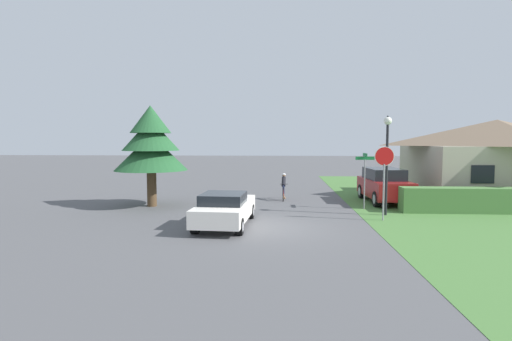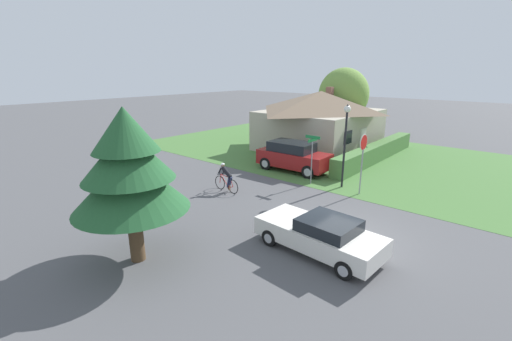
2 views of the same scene
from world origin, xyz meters
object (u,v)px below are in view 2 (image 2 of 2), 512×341
object	(u,v)px
cyclist	(226,178)
deciduous_tree_right	(343,95)
stop_sign	(363,152)
street_name_sign	(312,151)
conifer_tall_near	(129,167)
cottage_house	(320,119)
parked_suv_right	(293,156)
street_lamp	(346,130)
sedan_left_lane	(320,235)

from	to	relation	value
cyclist	deciduous_tree_right	world-z (taller)	deciduous_tree_right
stop_sign	street_name_sign	size ratio (longest dim) A/B	1.13
cyclist	conifer_tall_near	xyz separation A→B (m)	(-6.68, -2.53, 2.50)
cottage_house	cyclist	distance (m)	12.49
parked_suv_right	conifer_tall_near	size ratio (longest dim) A/B	0.90
conifer_tall_near	deciduous_tree_right	size ratio (longest dim) A/B	0.80
cyclist	street_lamp	world-z (taller)	street_lamp
stop_sign	conifer_tall_near	bearing A→B (deg)	-15.27
conifer_tall_near	deciduous_tree_right	xyz separation A→B (m)	(24.51, 5.11, 0.72)
stop_sign	conifer_tall_near	distance (m)	11.21
cottage_house	deciduous_tree_right	size ratio (longest dim) A/B	1.51
cottage_house	cyclist	world-z (taller)	cottage_house
stop_sign	street_lamp	bearing A→B (deg)	-109.09
street_name_sign	deciduous_tree_right	world-z (taller)	deciduous_tree_right
conifer_tall_near	street_name_sign	bearing A→B (deg)	-1.00
cottage_house	cyclist	xyz separation A→B (m)	(-12.26, -1.70, -1.63)
cyclist	deciduous_tree_right	xyz separation A→B (m)	(17.83, 2.57, 3.22)
street_name_sign	conifer_tall_near	bearing A→B (deg)	179.00
cottage_house	parked_suv_right	xyz separation A→B (m)	(-6.87, -2.17, -1.41)
parked_suv_right	street_name_sign	distance (m)	2.87
cyclist	parked_suv_right	xyz separation A→B (m)	(5.40, -0.48, 0.22)
cyclist	conifer_tall_near	bearing A→B (deg)	113.34
street_lamp	deciduous_tree_right	distance (m)	15.01
stop_sign	deciduous_tree_right	world-z (taller)	deciduous_tree_right
sedan_left_lane	street_name_sign	size ratio (longest dim) A/B	1.66
cyclist	sedan_left_lane	bearing A→B (deg)	163.84
sedan_left_lane	deciduous_tree_right	world-z (taller)	deciduous_tree_right
parked_suv_right	stop_sign	bearing A→B (deg)	162.85
cottage_house	stop_sign	size ratio (longest dim) A/B	3.10
street_lamp	deciduous_tree_right	bearing A→B (deg)	27.26
cottage_house	stop_sign	xyz separation A→B (m)	(-8.17, -7.17, -0.13)
parked_suv_right	street_lamp	world-z (taller)	street_lamp
stop_sign	street_name_sign	xyz separation A→B (m)	(-0.21, 2.76, -0.33)
cottage_house	sedan_left_lane	xyz separation A→B (m)	(-14.60, -8.60, -1.67)
cottage_house	parked_suv_right	size ratio (longest dim) A/B	2.08
parked_suv_right	street_lamp	size ratio (longest dim) A/B	1.03
street_lamp	conifer_tall_near	world-z (taller)	conifer_tall_near
street_name_sign	conifer_tall_near	xyz separation A→B (m)	(-10.56, 0.18, 1.32)
stop_sign	parked_suv_right	bearing A→B (deg)	-104.60
street_name_sign	cottage_house	bearing A→B (deg)	27.77
sedan_left_lane	street_lamp	bearing A→B (deg)	-65.78
sedan_left_lane	parked_suv_right	xyz separation A→B (m)	(7.74, 6.43, 0.26)
stop_sign	street_name_sign	distance (m)	2.79
parked_suv_right	street_name_sign	size ratio (longest dim) A/B	1.69
sedan_left_lane	street_lamp	distance (m)	7.73
street_name_sign	sedan_left_lane	bearing A→B (deg)	-146.07
deciduous_tree_right	street_name_sign	bearing A→B (deg)	-159.22
cyclist	street_name_sign	distance (m)	4.88
parked_suv_right	deciduous_tree_right	size ratio (longest dim) A/B	0.73
parked_suv_right	conifer_tall_near	bearing A→B (deg)	97.12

